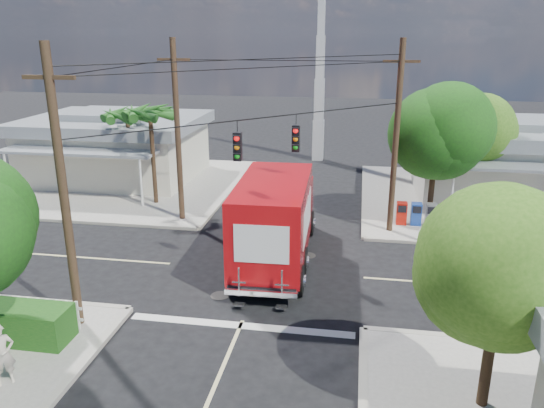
# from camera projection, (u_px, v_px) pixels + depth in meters

# --- Properties ---
(ground) EXTENTS (120.00, 120.00, 0.00)m
(ground) POSITION_uv_depth(u_px,v_px,m) (264.00, 270.00, 21.50)
(ground) COLOR black
(ground) RESTS_ON ground
(sidewalk_ne) EXTENTS (14.12, 14.12, 0.14)m
(sidewalk_ne) POSITION_uv_depth(u_px,v_px,m) (487.00, 202.00, 29.97)
(sidewalk_ne) COLOR gray
(sidewalk_ne) RESTS_ON ground
(sidewalk_nw) EXTENTS (14.12, 14.12, 0.14)m
(sidewalk_nw) POSITION_uv_depth(u_px,v_px,m) (125.00, 184.00, 33.39)
(sidewalk_nw) COLOR gray
(sidewalk_nw) RESTS_ON ground
(road_markings) EXTENTS (32.00, 32.00, 0.01)m
(road_markings) POSITION_uv_depth(u_px,v_px,m) (257.00, 287.00, 20.11)
(road_markings) COLOR beige
(road_markings) RESTS_ON ground
(building_ne) EXTENTS (11.80, 10.20, 4.50)m
(building_ne) POSITION_uv_depth(u_px,v_px,m) (518.00, 160.00, 30.04)
(building_ne) COLOR beige
(building_ne) RESTS_ON sidewalk_ne
(building_nw) EXTENTS (10.80, 10.20, 4.30)m
(building_nw) POSITION_uv_depth(u_px,v_px,m) (116.00, 145.00, 34.38)
(building_nw) COLOR beige
(building_nw) RESTS_ON sidewalk_nw
(radio_tower) EXTENTS (0.80, 0.80, 17.00)m
(radio_tower) POSITION_uv_depth(u_px,v_px,m) (320.00, 84.00, 38.43)
(radio_tower) COLOR silver
(radio_tower) RESTS_ON ground
(tree_ne_front) EXTENTS (4.21, 4.14, 6.66)m
(tree_ne_front) POSITION_uv_depth(u_px,v_px,m) (437.00, 130.00, 25.23)
(tree_ne_front) COLOR #422D1C
(tree_ne_front) RESTS_ON sidewalk_ne
(tree_ne_back) EXTENTS (3.77, 3.66, 5.82)m
(tree_ne_back) POSITION_uv_depth(u_px,v_px,m) (483.00, 135.00, 27.07)
(tree_ne_back) COLOR #422D1C
(tree_ne_back) RESTS_ON sidewalk_ne
(tree_se) EXTENTS (3.67, 3.54, 5.62)m
(tree_se) POSITION_uv_depth(u_px,v_px,m) (503.00, 265.00, 12.36)
(tree_se) COLOR #422D1C
(tree_se) RESTS_ON sidewalk_se
(palm_nw_front) EXTENTS (3.01, 3.08, 5.59)m
(palm_nw_front) POSITION_uv_depth(u_px,v_px,m) (150.00, 115.00, 28.15)
(palm_nw_front) COLOR #422D1C
(palm_nw_front) RESTS_ON sidewalk_nw
(palm_nw_back) EXTENTS (3.01, 3.08, 5.19)m
(palm_nw_back) POSITION_uv_depth(u_px,v_px,m) (127.00, 116.00, 29.99)
(palm_nw_back) COLOR #422D1C
(palm_nw_back) RESTS_ON sidewalk_nw
(utility_poles) EXTENTS (12.00, 10.68, 9.00)m
(utility_poles) POSITION_uv_depth(u_px,v_px,m) (233.00, 148.00, 21.81)
(utility_poles) COLOR #473321
(utility_poles) RESTS_ON ground
(vending_boxes) EXTENTS (1.90, 0.50, 1.10)m
(vending_boxes) POSITION_uv_depth(u_px,v_px,m) (416.00, 214.00, 26.08)
(vending_boxes) COLOR red
(vending_boxes) RESTS_ON sidewalk_ne
(delivery_truck) EXTENTS (3.03, 8.70, 3.72)m
(delivery_truck) POSITION_uv_depth(u_px,v_px,m) (276.00, 219.00, 21.82)
(delivery_truck) COLOR black
(delivery_truck) RESTS_ON ground
(pedestrian) EXTENTS (0.76, 0.75, 1.77)m
(pedestrian) POSITION_uv_depth(u_px,v_px,m) (2.00, 354.00, 14.13)
(pedestrian) COLOR beige
(pedestrian) RESTS_ON sidewalk_sw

